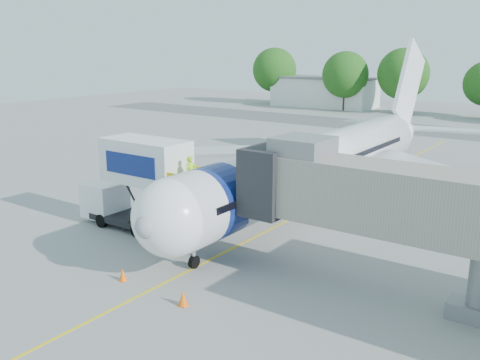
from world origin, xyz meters
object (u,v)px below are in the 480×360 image
Objects in this scene: aircraft at (323,162)px; catering_hiloader at (139,185)px; jet_bridge at (374,198)px; ground_tug at (75,359)px.

aircraft reaches higher than catering_hiloader.
aircraft is 2.71× the size of jet_bridge.
jet_bridge is at bearing 0.01° from catering_hiloader.
catering_hiloader is at bearing -179.99° from jet_bridge.
aircraft is 13.77m from jet_bridge.
ground_tug is at bearing -52.55° from catering_hiloader.
aircraft is at bearing 125.70° from jet_bridge.
aircraft is 22.99m from ground_tug.
aircraft is 12.77m from catering_hiloader.
catering_hiloader is at bearing 146.26° from ground_tug.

